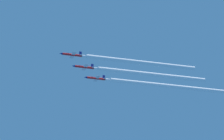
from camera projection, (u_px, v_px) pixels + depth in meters
jet_lead at (71, 55)px, 394.76m from camera, size 8.79×12.80×3.08m
jet_second_echelon at (84, 67)px, 406.43m from camera, size 8.79×12.80×3.08m
jet_third_echelon at (95, 78)px, 419.16m from camera, size 8.79×12.80×3.08m
smoke_trail_lead at (139, 62)px, 404.42m from camera, size 2.31×64.78×2.31m
smoke_trail_second_echelon at (150, 74)px, 416.24m from camera, size 2.31×65.95×2.31m
smoke_trail_third_echelon at (175, 87)px, 431.35m from camera, size 2.31×84.83×2.31m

